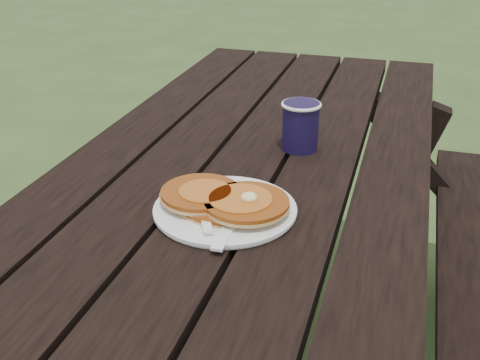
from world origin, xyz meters
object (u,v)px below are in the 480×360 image
(coffee_cup, at_px, (301,123))
(plate, at_px, (225,210))
(picnic_table, at_px, (248,301))
(pancake_stack, at_px, (225,200))

(coffee_cup, bearing_deg, plate, -102.08)
(plate, distance_m, coffee_cup, 0.33)
(picnic_table, relative_size, coffee_cup, 16.83)
(picnic_table, xyz_separation_m, pancake_stack, (0.02, -0.25, 0.41))
(picnic_table, relative_size, pancake_stack, 7.64)
(plate, xyz_separation_m, pancake_stack, (-0.00, 0.00, 0.02))
(plate, height_order, pancake_stack, pancake_stack)
(pancake_stack, bearing_deg, plate, -25.38)
(pancake_stack, bearing_deg, picnic_table, 95.68)
(picnic_table, bearing_deg, plate, -84.16)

